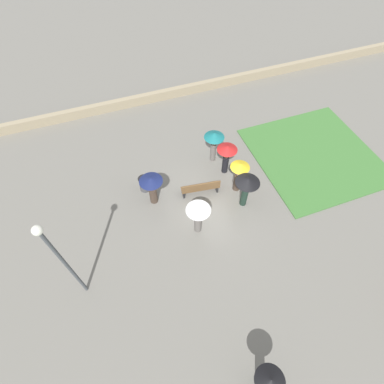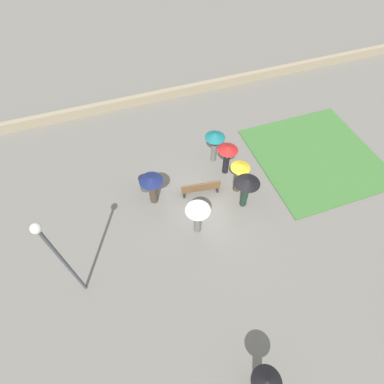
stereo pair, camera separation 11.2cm
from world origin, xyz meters
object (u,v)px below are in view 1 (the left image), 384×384
at_px(park_bench, 201,188).
at_px(crowd_person_yellow, 239,173).
at_px(trash_bin, 144,184).
at_px(lone_walker_far_path, 268,382).
at_px(crowd_person_teal, 214,140).
at_px(crowd_person_black, 247,185).
at_px(crowd_person_red, 227,153).
at_px(lamp_post, 59,256).
at_px(crowd_person_white, 198,213).
at_px(crowd_person_navy, 152,185).

relative_size(park_bench, crowd_person_yellow, 1.06).
distance_m(trash_bin, lone_walker_far_path, 9.53).
relative_size(park_bench, crowd_person_teal, 1.02).
distance_m(crowd_person_black, lone_walker_far_path, 7.41).
height_order(trash_bin, lone_walker_far_path, lone_walker_far_path).
bearing_deg(crowd_person_red, park_bench, -176.94).
distance_m(crowd_person_yellow, lone_walker_far_path, 8.33).
bearing_deg(crowd_person_black, crowd_person_yellow, 106.73).
relative_size(crowd_person_teal, lone_walker_far_path, 1.03).
bearing_deg(lamp_post, crowd_person_teal, -147.00).
relative_size(crowd_person_yellow, lone_walker_far_path, 0.99).
distance_m(crowd_person_black, crowd_person_teal, 3.19).
distance_m(trash_bin, crowd_person_teal, 4.12).
distance_m(lamp_post, crowd_person_red, 8.78).
xyz_separation_m(trash_bin, crowd_person_teal, (-3.93, -0.72, 1.03)).
height_order(crowd_person_black, crowd_person_red, crowd_person_black).
height_order(lamp_post, trash_bin, lamp_post).
xyz_separation_m(crowd_person_black, lone_walker_far_path, (2.68, 6.91, -0.19)).
height_order(park_bench, lamp_post, lamp_post).
xyz_separation_m(park_bench, crowd_person_yellow, (-1.80, 0.30, 0.71)).
relative_size(trash_bin, lone_walker_far_path, 0.45).
xyz_separation_m(lamp_post, crowd_person_black, (-7.69, -1.64, -1.66)).
bearing_deg(crowd_person_yellow, crowd_person_white, -125.24).
height_order(park_bench, crowd_person_navy, crowd_person_navy).
height_order(trash_bin, crowd_person_red, crowd_person_red).
height_order(crowd_person_teal, crowd_person_red, crowd_person_teal).
height_order(crowd_person_red, lone_walker_far_path, lone_walker_far_path).
bearing_deg(crowd_person_white, crowd_person_teal, -108.13).
bearing_deg(crowd_person_black, crowd_person_teal, 116.98).
bearing_deg(crowd_person_teal, lone_walker_far_path, 92.02).
distance_m(trash_bin, crowd_person_white, 3.61).
height_order(crowd_person_navy, crowd_person_white, crowd_person_white).
relative_size(crowd_person_black, crowd_person_teal, 1.01).
xyz_separation_m(crowd_person_navy, crowd_person_white, (-1.43, 2.21, 0.17)).
bearing_deg(crowd_person_red, lamp_post, -179.46).
bearing_deg(crowd_person_red, lone_walker_far_path, -132.35).
height_order(trash_bin, crowd_person_navy, crowd_person_navy).
height_order(trash_bin, crowd_person_white, crowd_person_white).
bearing_deg(park_bench, crowd_person_black, 151.80).
xyz_separation_m(park_bench, lamp_post, (5.98, 2.88, 2.66)).
xyz_separation_m(park_bench, crowd_person_black, (-1.71, 1.24, 0.99)).
distance_m(crowd_person_teal, crowd_person_red, 1.03).
bearing_deg(trash_bin, crowd_person_black, 149.65).
bearing_deg(lamp_post, park_bench, -154.26).
bearing_deg(crowd_person_teal, crowd_person_yellow, 114.59).
relative_size(park_bench, crowd_person_red, 1.06).
bearing_deg(lone_walker_far_path, crowd_person_yellow, -56.85).
xyz_separation_m(park_bench, crowd_person_teal, (-1.44, -1.94, 0.97)).
xyz_separation_m(trash_bin, lone_walker_far_path, (-1.52, 9.37, 0.86)).
bearing_deg(crowd_person_teal, lamp_post, 48.44).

